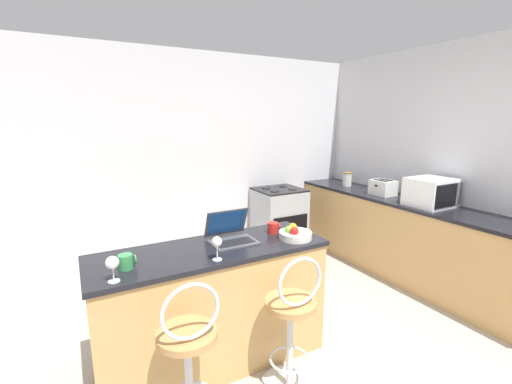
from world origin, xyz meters
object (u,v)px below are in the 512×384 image
(bar_stool_far, at_px, (292,329))
(mug_red, at_px, (273,228))
(bar_stool_near, at_px, (189,365))
(stove_range, at_px, (279,222))
(mug_green, at_px, (126,262))
(microwave, at_px, (431,192))
(storage_jar, at_px, (347,179))
(fruit_bowl, at_px, (295,234))
(laptop, at_px, (231,233))
(wine_glass_tall, at_px, (112,264))
(wine_glass_short, at_px, (217,243))
(toaster, at_px, (383,188))

(bar_stool_far, bearing_deg, mug_red, 70.26)
(bar_stool_near, xyz_separation_m, stove_range, (1.91, 2.07, -0.01))
(bar_stool_far, xyz_separation_m, mug_green, (-0.93, 0.45, 0.50))
(microwave, xyz_separation_m, storage_jar, (-0.00, 1.24, -0.05))
(fruit_bowl, bearing_deg, storage_jar, 37.14)
(laptop, relative_size, stove_range, 0.36)
(fruit_bowl, bearing_deg, wine_glass_tall, -175.73)
(wine_glass_short, xyz_separation_m, fruit_bowl, (0.68, 0.09, -0.08))
(toaster, xyz_separation_m, fruit_bowl, (-1.82, -0.77, -0.05))
(bar_stool_far, relative_size, toaster, 3.75)
(toaster, distance_m, stove_range, 1.39)
(storage_jar, bearing_deg, bar_stool_far, -139.90)
(toaster, height_order, wine_glass_tall, toaster)
(bar_stool_near, relative_size, microwave, 2.13)
(microwave, xyz_separation_m, mug_green, (-3.07, -0.11, -0.10))
(bar_stool_far, relative_size, wine_glass_tall, 6.51)
(fruit_bowl, xyz_separation_m, mug_green, (-1.22, 0.05, 0.01))
(wine_glass_short, relative_size, wine_glass_tall, 1.04)
(stove_range, bearing_deg, laptop, -132.91)
(bar_stool_far, bearing_deg, toaster, 28.91)
(mug_green, bearing_deg, bar_stool_near, -62.42)
(toaster, height_order, wine_glass_short, toaster)
(bar_stool_near, bearing_deg, mug_red, 33.34)
(toaster, height_order, mug_green, toaster)
(wine_glass_short, xyz_separation_m, mug_green, (-0.54, 0.14, -0.07))
(microwave, bearing_deg, laptop, 178.94)
(wine_glass_tall, bearing_deg, bar_stool_near, -43.04)
(laptop, xyz_separation_m, fruit_bowl, (0.45, -0.20, -0.02))
(laptop, relative_size, mug_green, 3.17)
(laptop, relative_size, toaster, 1.27)
(fruit_bowl, bearing_deg, microwave, 4.77)
(microwave, bearing_deg, wine_glass_tall, -175.44)
(microwave, bearing_deg, stove_range, 121.36)
(laptop, bearing_deg, bar_stool_near, -131.92)
(toaster, height_order, stove_range, toaster)
(storage_jar, xyz_separation_m, mug_red, (-1.92, -1.20, -0.05))
(microwave, distance_m, stove_range, 1.88)
(microwave, bearing_deg, storage_jar, 90.20)
(laptop, xyz_separation_m, microwave, (2.30, -0.04, 0.09))
(laptop, distance_m, fruit_bowl, 0.49)
(bar_stool_near, height_order, bar_stool_far, same)
(stove_range, distance_m, mug_green, 2.73)
(bar_stool_far, relative_size, microwave, 2.13)
(wine_glass_short, relative_size, storage_jar, 0.84)
(toaster, distance_m, mug_green, 3.12)
(bar_stool_near, relative_size, laptop, 2.96)
(laptop, distance_m, microwave, 2.30)
(storage_jar, bearing_deg, bar_stool_near, -147.59)
(bar_stool_near, height_order, fruit_bowl, fruit_bowl)
(bar_stool_far, relative_size, wine_glass_short, 6.24)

